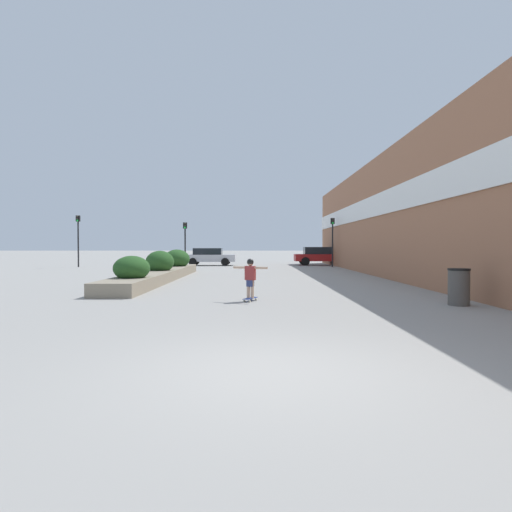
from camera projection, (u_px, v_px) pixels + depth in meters
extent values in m
plane|color=gray|center=(270.00, 371.00, 5.71)|extent=(300.00, 300.00, 0.00)
cube|color=#9E6647|center=(391.00, 214.00, 21.57)|extent=(0.60, 41.61, 6.16)
cube|color=white|center=(362.00, 210.00, 26.08)|extent=(0.06, 32.48, 1.11)
cube|color=gray|center=(158.00, 275.00, 20.78)|extent=(1.41, 14.57, 0.45)
ellipsoid|color=#234C1E|center=(130.00, 268.00, 16.13)|extent=(1.28, 1.46, 0.89)
ellipsoid|color=#234C1E|center=(158.00, 262.00, 21.00)|extent=(1.29, 1.49, 1.03)
ellipsoid|color=#234C1E|center=(175.00, 259.00, 25.47)|extent=(1.42, 1.69, 1.06)
cube|color=navy|center=(249.00, 298.00, 12.93)|extent=(0.44, 0.69, 0.01)
cylinder|color=beige|center=(250.00, 299.00, 13.18)|extent=(0.07, 0.07, 0.05)
cylinder|color=beige|center=(255.00, 299.00, 13.12)|extent=(0.07, 0.07, 0.05)
cylinder|color=beige|center=(243.00, 301.00, 12.75)|extent=(0.07, 0.07, 0.05)
cylinder|color=beige|center=(248.00, 301.00, 12.69)|extent=(0.07, 0.07, 0.05)
cylinder|color=tan|center=(247.00, 289.00, 12.95)|extent=(0.12, 0.12, 0.51)
cylinder|color=tan|center=(251.00, 289.00, 12.90)|extent=(0.12, 0.12, 0.51)
cube|color=navy|center=(249.00, 283.00, 12.92)|extent=(0.23, 0.21, 0.18)
cube|color=maroon|center=(249.00, 273.00, 12.92)|extent=(0.32, 0.25, 0.40)
cylinder|color=tan|center=(238.00, 267.00, 13.04)|extent=(0.37, 0.21, 0.07)
cylinder|color=tan|center=(260.00, 268.00, 12.78)|extent=(0.37, 0.21, 0.07)
sphere|color=tan|center=(249.00, 263.00, 12.91)|extent=(0.17, 0.17, 0.17)
sphere|color=black|center=(249.00, 262.00, 12.91)|extent=(0.19, 0.19, 0.19)
cylinder|color=#514C47|center=(457.00, 288.00, 12.03)|extent=(0.54, 0.54, 0.93)
cylinder|color=black|center=(457.00, 269.00, 12.02)|extent=(0.57, 0.57, 0.05)
cube|color=#BCBCC1|center=(209.00, 258.00, 36.71)|extent=(4.10, 1.71, 0.56)
cube|color=black|center=(206.00, 251.00, 36.69)|extent=(2.26, 1.50, 0.52)
cylinder|color=black|center=(225.00, 261.00, 37.53)|extent=(0.63, 0.22, 0.63)
cylinder|color=black|center=(224.00, 262.00, 35.90)|extent=(0.63, 0.22, 0.63)
cylinder|color=black|center=(194.00, 261.00, 37.52)|extent=(0.63, 0.22, 0.63)
cylinder|color=black|center=(191.00, 262.00, 35.90)|extent=(0.63, 0.22, 0.63)
cube|color=maroon|center=(395.00, 257.00, 40.91)|extent=(3.88, 1.93, 0.60)
cube|color=black|center=(396.00, 251.00, 40.89)|extent=(2.13, 1.70, 0.48)
cylinder|color=black|center=(384.00, 260.00, 39.99)|extent=(0.62, 0.22, 0.62)
cylinder|color=black|center=(379.00, 260.00, 41.82)|extent=(0.62, 0.22, 0.62)
cylinder|color=black|center=(412.00, 260.00, 40.00)|extent=(0.62, 0.22, 0.62)
cylinder|color=black|center=(405.00, 260.00, 41.83)|extent=(0.62, 0.22, 0.62)
cube|color=maroon|center=(318.00, 258.00, 37.31)|extent=(4.16, 1.87, 0.56)
cube|color=black|center=(316.00, 251.00, 37.30)|extent=(2.29, 1.65, 0.58)
cylinder|color=black|center=(332.00, 261.00, 38.21)|extent=(0.69, 0.22, 0.69)
cylinder|color=black|center=(336.00, 261.00, 36.44)|extent=(0.69, 0.22, 0.69)
cylinder|color=black|center=(302.00, 261.00, 38.20)|extent=(0.69, 0.22, 0.69)
cylinder|color=black|center=(304.00, 261.00, 36.43)|extent=(0.69, 0.22, 0.69)
cylinder|color=black|center=(184.00, 248.00, 33.58)|extent=(0.11, 0.11, 2.85)
cube|color=black|center=(184.00, 226.00, 33.54)|extent=(0.28, 0.20, 0.45)
sphere|color=#2D2823|center=(183.00, 223.00, 33.42)|extent=(0.15, 0.15, 0.15)
sphere|color=#2D2823|center=(183.00, 225.00, 33.42)|extent=(0.15, 0.15, 0.15)
sphere|color=green|center=(183.00, 227.00, 33.43)|extent=(0.15, 0.15, 0.15)
cylinder|color=black|center=(331.00, 246.00, 34.04)|extent=(0.11, 0.11, 3.21)
cube|color=black|center=(331.00, 221.00, 34.00)|extent=(0.28, 0.20, 0.45)
sphere|color=#2D2823|center=(331.00, 219.00, 33.87)|extent=(0.15, 0.15, 0.15)
sphere|color=#2D2823|center=(331.00, 221.00, 33.88)|extent=(0.15, 0.15, 0.15)
sphere|color=green|center=(331.00, 223.00, 33.88)|extent=(0.15, 0.15, 0.15)
cylinder|color=black|center=(77.00, 244.00, 33.93)|extent=(0.11, 0.11, 3.39)
cube|color=black|center=(76.00, 219.00, 33.89)|extent=(0.28, 0.20, 0.45)
sphere|color=#2D2823|center=(76.00, 216.00, 33.76)|extent=(0.15, 0.15, 0.15)
sphere|color=#2D2823|center=(76.00, 218.00, 33.77)|extent=(0.15, 0.15, 0.15)
sphere|color=green|center=(76.00, 220.00, 33.77)|extent=(0.15, 0.15, 0.15)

